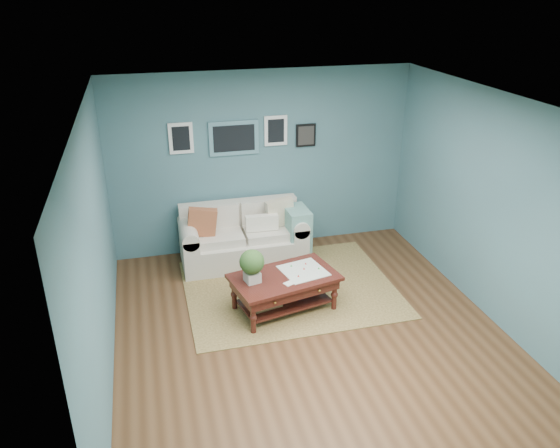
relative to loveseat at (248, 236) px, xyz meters
name	(u,v)px	position (x,y,z in m)	size (l,w,h in m)	color
room_shell	(312,228)	(0.33, -1.97, 0.97)	(5.00, 5.02, 2.70)	brown
area_rug	(290,288)	(0.37, -0.97, -0.38)	(2.78, 2.22, 0.01)	brown
loveseat	(248,236)	(0.00, 0.00, 0.00)	(1.84, 0.84, 0.95)	beige
coffee_table	(279,283)	(0.10, -1.44, 0.02)	(1.42, 1.01, 0.90)	#370B0B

